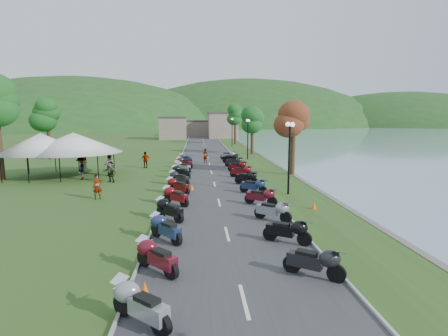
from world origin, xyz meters
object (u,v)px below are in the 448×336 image
object	(u,v)px
pedestrian_a	(98,199)
pedestrian_b	(110,175)
vendor_tent_main	(74,155)
pedestrian_c	(82,179)

from	to	relation	value
pedestrian_a	pedestrian_b	world-z (taller)	pedestrian_b
vendor_tent_main	pedestrian_b	size ratio (longest dim) A/B	2.94
pedestrian_c	pedestrian_a	bearing A→B (deg)	15.40
vendor_tent_main	pedestrian_a	distance (m)	10.37
vendor_tent_main	pedestrian_c	bearing A→B (deg)	-57.31
pedestrian_b	pedestrian_c	size ratio (longest dim) A/B	0.99
vendor_tent_main	pedestrian_a	xyz separation A→B (m)	(4.50, -9.13, -2.00)
pedestrian_b	pedestrian_c	xyz separation A→B (m)	(-1.95, -1.89, 0.00)
pedestrian_c	pedestrian_b	bearing A→B (deg)	124.73
pedestrian_a	pedestrian_c	bearing A→B (deg)	83.77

